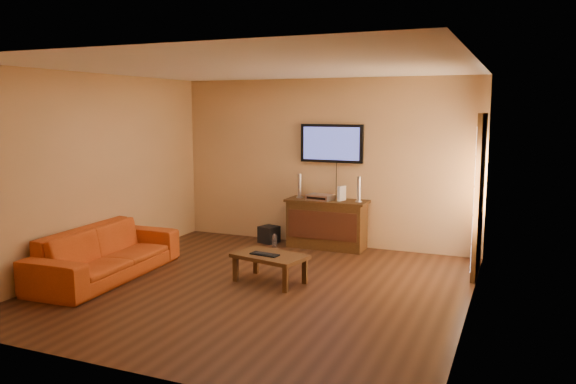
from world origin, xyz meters
The scene contains 14 objects.
ground_plane centered at (0.00, 0.00, 0.00)m, with size 5.00×5.00×0.00m, color #331B0E.
room_walls centered at (0.00, 0.62, 1.69)m, with size 5.00×5.00×5.00m.
french_door centered at (2.46, 1.70, 1.05)m, with size 0.07×1.02×2.22m.
media_console centered at (0.13, 2.24, 0.39)m, with size 1.30×0.50×0.78m.
television centered at (0.13, 2.45, 1.67)m, with size 1.04×0.08×0.61m.
coffee_table centered at (0.05, 0.23, 0.32)m, with size 1.01×0.73×0.37m.
sofa centered at (-2.05, -0.39, 0.44)m, with size 2.24×0.66×0.88m, color #BC4614.
speaker_left centered at (-0.35, 2.26, 0.96)m, with size 0.11×0.11×0.39m.
speaker_right centered at (0.65, 2.23, 0.97)m, with size 0.11×0.11×0.40m.
av_receiver centered at (0.04, 2.19, 0.83)m, with size 0.39×0.28×0.09m, color silver.
game_console centered at (0.37, 2.25, 0.90)m, with size 0.05×0.17×0.23m, color white.
subwoofer centered at (-0.87, 2.21, 0.14)m, with size 0.28×0.28×0.28m, color black.
bottle centered at (-0.65, 1.94, 0.10)m, with size 0.08×0.08×0.22m.
keyboard centered at (0.01, 0.17, 0.38)m, with size 0.39×0.19×0.02m.
Camera 1 is at (2.97, -6.11, 2.21)m, focal length 35.00 mm.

